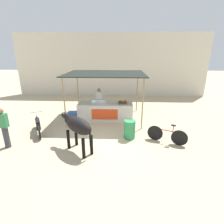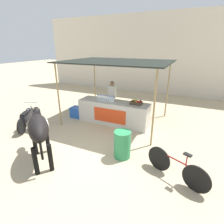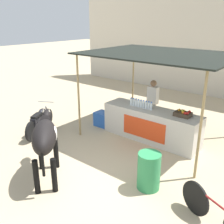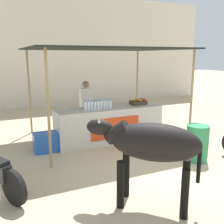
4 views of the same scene
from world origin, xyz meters
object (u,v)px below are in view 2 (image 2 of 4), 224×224
bicycle_leaning (176,167)px  cow (39,128)px  motorcycle_parked (27,117)px  water_barrel (122,144)px  cooler_box (78,112)px  fruit_crate (136,103)px  vendor_behind_counter (112,98)px  stall_counter (114,112)px

bicycle_leaning → cow: bearing=-167.5°
motorcycle_parked → cow: bearing=-32.8°
water_barrel → cooler_box: bearing=146.1°
cooler_box → cow: 3.42m
fruit_crate → bicycle_leaning: size_ratio=0.29×
vendor_behind_counter → stall_counter: bearing=-60.9°
fruit_crate → cow: 3.73m
cow → bicycle_leaning: cow is taller
motorcycle_parked → water_barrel: bearing=-4.4°
fruit_crate → cow: bearing=-117.5°
stall_counter → bicycle_leaning: (2.80, -2.47, -0.13)m
vendor_behind_counter → cow: bearing=-94.9°
fruit_crate → vendor_behind_counter: vendor_behind_counter is taller
stall_counter → water_barrel: 2.48m
stall_counter → vendor_behind_counter: (-0.42, 0.75, 0.37)m
cow → bicycle_leaning: 3.72m
water_barrel → bicycle_leaning: bicycle_leaning is taller
motorcycle_parked → bicycle_leaning: size_ratio=1.07×
cow → stall_counter: bearing=76.8°
water_barrel → motorcycle_parked: (-4.27, 0.33, 0.01)m
cooler_box → motorcycle_parked: size_ratio=0.37×
bicycle_leaning → motorcycle_parked: bearing=173.5°
stall_counter → cow: bearing=-103.2°
fruit_crate → motorcycle_parked: 4.43m
stall_counter → fruit_crate: (0.96, 0.05, 0.56)m
vendor_behind_counter → cow: (-0.35, -4.01, 0.18)m
cow → fruit_crate: bearing=62.5°
cooler_box → cow: size_ratio=0.37×
cooler_box → water_barrel: water_barrel is taller
water_barrel → cow: size_ratio=0.52×
stall_counter → cooler_box: 1.81m
cow → bicycle_leaning: (3.57, 0.79, -0.69)m
stall_counter → fruit_crate: size_ratio=6.82×
fruit_crate → bicycle_leaning: 3.20m
fruit_crate → cow: cow is taller
cooler_box → motorcycle_parked: bearing=-125.7°
cooler_box → bicycle_leaning: bicycle_leaning is taller
vendor_behind_counter → fruit_crate: bearing=-27.0°
fruit_crate → cow: (-1.72, -3.31, -0.00)m
motorcycle_parked → vendor_behind_counter: bearing=44.6°
water_barrel → stall_counter: bearing=120.3°
fruit_crate → water_barrel: (0.29, -2.19, -0.62)m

